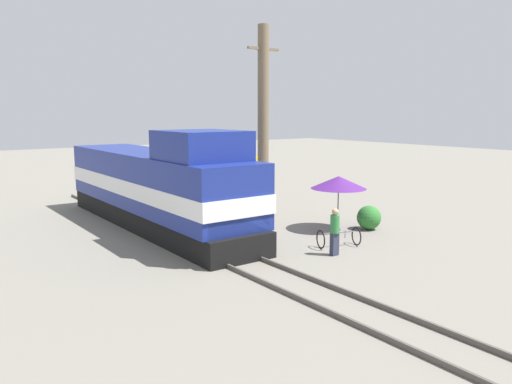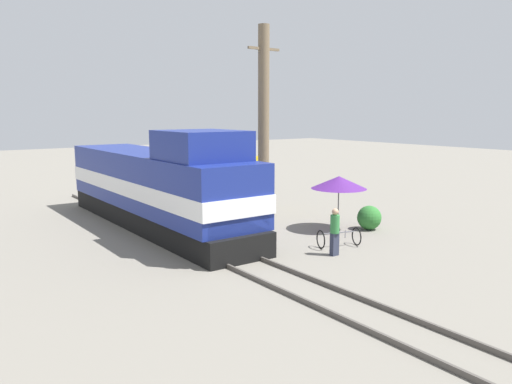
% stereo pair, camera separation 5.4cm
% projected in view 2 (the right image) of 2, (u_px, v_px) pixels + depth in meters
% --- Properties ---
extents(ground_plane, '(120.00, 120.00, 0.00)m').
position_uv_depth(ground_plane, '(205.00, 247.00, 19.58)').
color(ground_plane, slate).
extents(rail_near, '(0.08, 30.57, 0.15)m').
position_uv_depth(rail_near, '(189.00, 248.00, 19.15)').
color(rail_near, '#4C4742').
rests_on(rail_near, ground_plane).
extents(rail_far, '(0.08, 30.57, 0.15)m').
position_uv_depth(rail_far, '(221.00, 243.00, 19.99)').
color(rail_far, '#4C4742').
rests_on(rail_far, ground_plane).
extents(locomotive, '(3.07, 14.56, 4.56)m').
position_uv_depth(locomotive, '(159.00, 187.00, 22.53)').
color(locomotive, black).
rests_on(locomotive, ground_plane).
extents(utility_pole, '(1.80, 0.55, 9.34)m').
position_uv_depth(utility_pole, '(264.00, 124.00, 24.15)').
color(utility_pole, '#726047').
rests_on(utility_pole, ground_plane).
extents(vendor_umbrella, '(2.48, 2.48, 2.44)m').
position_uv_depth(vendor_umbrella, '(339.00, 182.00, 22.15)').
color(vendor_umbrella, '#4C4C4C').
rests_on(vendor_umbrella, ground_plane).
extents(billboard_sign, '(2.38, 0.12, 2.83)m').
position_uv_depth(billboard_sign, '(251.00, 169.00, 27.70)').
color(billboard_sign, '#595959').
rests_on(billboard_sign, ground_plane).
extents(shrub_cluster, '(1.09, 1.09, 1.09)m').
position_uv_depth(shrub_cluster, '(369.00, 218.00, 22.48)').
color(shrub_cluster, '#2D722D').
rests_on(shrub_cluster, ground_plane).
extents(person_bystander, '(0.34, 0.34, 1.77)m').
position_uv_depth(person_bystander, '(335.00, 230.00, 18.33)').
color(person_bystander, '#2D3347').
rests_on(person_bystander, ground_plane).
extents(bicycle, '(1.76, 1.19, 0.73)m').
position_uv_depth(bicycle, '(339.00, 238.00, 19.58)').
color(bicycle, black).
rests_on(bicycle, ground_plane).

